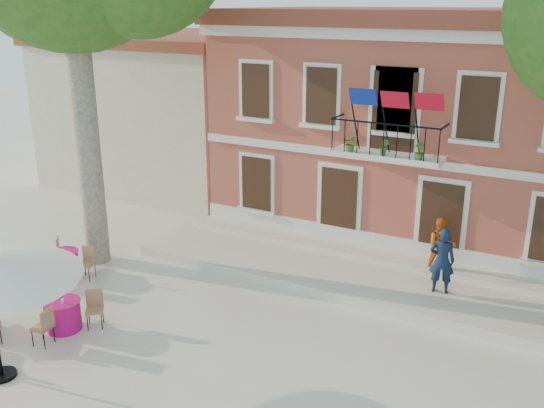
{
  "coord_description": "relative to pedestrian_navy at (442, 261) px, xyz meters",
  "views": [
    {
      "loc": [
        7.27,
        -10.89,
        7.73
      ],
      "look_at": [
        -0.65,
        3.5,
        2.21
      ],
      "focal_mm": 40.0,
      "sensor_mm": 36.0,
      "label": 1
    }
  ],
  "objects": [
    {
      "name": "pedestrian_navy",
      "position": [
        0.0,
        0.0,
        0.0
      ],
      "size": [
        0.74,
        0.57,
        1.82
      ],
      "primitive_type": "imported",
      "rotation": [
        0.0,
        0.0,
        3.36
      ],
      "color": "#101E36",
      "rests_on": "terrace"
    },
    {
      "name": "neighbor_west",
      "position": [
        -13.63,
        6.84,
        2.01
      ],
      "size": [
        9.4,
        9.4,
        6.4
      ],
      "color": "beige",
      "rests_on": "ground"
    },
    {
      "name": "ground",
      "position": [
        -4.13,
        -4.16,
        -1.21
      ],
      "size": [
        90.0,
        90.0,
        0.0
      ],
      "primitive_type": "plane",
      "color": "beige",
      "rests_on": "ground"
    },
    {
      "name": "cafe_table_3",
      "position": [
        -10.1,
        -3.7,
        -0.78
      ],
      "size": [
        1.79,
        1.82,
        0.95
      ],
      "color": "#CE135C",
      "rests_on": "ground"
    },
    {
      "name": "cafe_table_0",
      "position": [
        -7.75,
        -5.92,
        -0.78
      ],
      "size": [
        1.85,
        1.74,
        0.95
      ],
      "color": "#CE135C",
      "rests_on": "ground"
    },
    {
      "name": "terrace",
      "position": [
        -2.13,
        0.24,
        -1.06
      ],
      "size": [
        14.0,
        3.4,
        0.3
      ],
      "primitive_type": "cube",
      "color": "silver",
      "rests_on": "ground"
    },
    {
      "name": "pedestrian_orange",
      "position": [
        -0.3,
        1.14,
        -0.07
      ],
      "size": [
        0.99,
        0.89,
        1.67
      ],
      "primitive_type": "imported",
      "rotation": [
        0.0,
        0.0,
        0.39
      ],
      "color": "#C05416",
      "rests_on": "terrace"
    },
    {
      "name": "main_building",
      "position": [
        -2.13,
        5.83,
        2.57
      ],
      "size": [
        13.5,
        9.59,
        7.5
      ],
      "color": "#A84A3C",
      "rests_on": "ground"
    }
  ]
}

